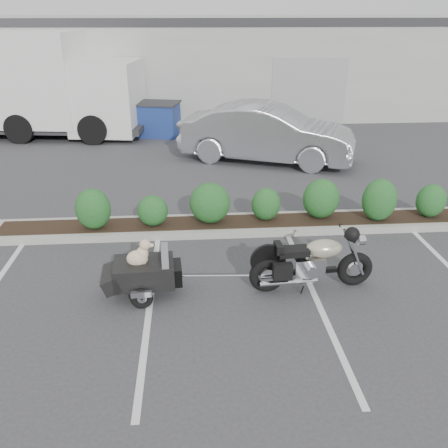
{
  "coord_description": "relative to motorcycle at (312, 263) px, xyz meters",
  "views": [
    {
      "loc": [
        -0.78,
        -7.02,
        4.32
      ],
      "look_at": [
        -0.21,
        0.79,
        0.75
      ],
      "focal_mm": 38.0,
      "sensor_mm": 36.0,
      "label": 1
    }
  ],
  "objects": [
    {
      "name": "ground",
      "position": [
        -1.18,
        0.29,
        -0.49
      ],
      "size": [
        90.0,
        90.0,
        0.0
      ],
      "primitive_type": "plane",
      "color": "#38383A",
      "rests_on": "ground"
    },
    {
      "name": "planter_kerb",
      "position": [
        -0.18,
        2.49,
        -0.41
      ],
      "size": [
        12.0,
        1.0,
        0.15
      ],
      "primitive_type": "cube",
      "color": "#9E9E93",
      "rests_on": "ground"
    },
    {
      "name": "building",
      "position": [
        -1.18,
        17.29,
        1.51
      ],
      "size": [
        26.0,
        10.0,
        4.0
      ],
      "primitive_type": "cube",
      "color": "#9EA099",
      "rests_on": "ground"
    },
    {
      "name": "motorcycle",
      "position": [
        0.0,
        0.0,
        0.0
      ],
      "size": [
        2.13,
        0.72,
        1.22
      ],
      "rotation": [
        0.0,
        0.0,
        0.06
      ],
      "color": "black",
      "rests_on": "ground"
    },
    {
      "name": "pet_trailer",
      "position": [
        -2.78,
        0.02,
        -0.06
      ],
      "size": [
        1.71,
        0.95,
        1.01
      ],
      "rotation": [
        0.0,
        0.0,
        0.06
      ],
      "color": "black",
      "rests_on": "ground"
    },
    {
      "name": "sedan",
      "position": [
        0.38,
        7.38,
        0.37
      ],
      "size": [
        5.54,
        3.59,
        1.72
      ],
      "primitive_type": "imported",
      "rotation": [
        0.0,
        0.0,
        1.2
      ],
      "color": "#BABAC2",
      "rests_on": "ground"
    },
    {
      "name": "dumpster",
      "position": [
        -3.27,
        10.91,
        0.13
      ],
      "size": [
        2.09,
        1.65,
        1.21
      ],
      "rotation": [
        0.0,
        0.0,
        -0.23
      ],
      "color": "navy",
      "rests_on": "ground"
    },
    {
      "name": "delivery_truck",
      "position": [
        -7.52,
        11.32,
        1.25
      ],
      "size": [
        8.18,
        3.63,
        3.62
      ],
      "rotation": [
        0.0,
        0.0,
        -0.13
      ],
      "color": "silver",
      "rests_on": "ground"
    }
  ]
}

